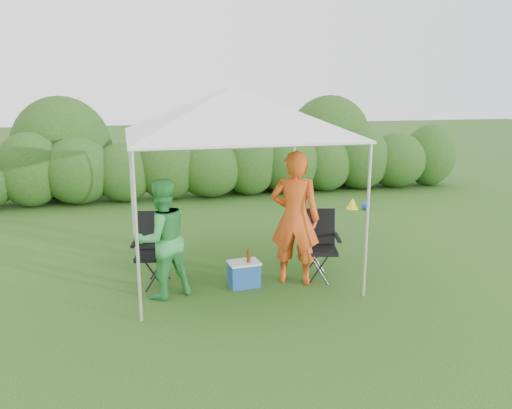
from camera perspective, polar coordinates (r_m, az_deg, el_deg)
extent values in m
plane|color=#315B1C|center=(7.55, -1.69, -8.60)|extent=(70.00, 70.00, 0.00)
ellipsoid|color=#2A5219|center=(13.17, -24.48, 3.62)|extent=(1.58, 1.34, 1.80)
cylinder|color=#382616|center=(13.30, -24.18, 0.43)|extent=(0.12, 0.12, 0.30)
ellipsoid|color=#2A5219|center=(13.04, -19.72, 3.61)|extent=(1.72, 1.47, 1.65)
cylinder|color=#382616|center=(13.16, -19.50, 0.71)|extent=(0.12, 0.12, 0.30)
ellipsoid|color=#2A5219|center=(13.00, -14.90, 3.57)|extent=(1.50, 1.28, 1.50)
cylinder|color=#382616|center=(13.11, -14.74, 0.99)|extent=(0.12, 0.12, 0.30)
ellipsoid|color=#2A5219|center=(13.02, -10.11, 4.33)|extent=(1.65, 1.40, 1.73)
cylinder|color=#382616|center=(13.15, -9.99, 1.26)|extent=(0.12, 0.12, 0.30)
ellipsoid|color=#2A5219|center=(13.17, -5.35, 4.23)|extent=(1.80, 1.53, 1.57)
cylinder|color=#382616|center=(13.28, -5.29, 1.51)|extent=(0.12, 0.12, 0.30)
ellipsoid|color=#2A5219|center=(13.37, -0.72, 4.91)|extent=(1.58, 1.34, 1.80)
cylinder|color=#382616|center=(13.49, -0.71, 1.76)|extent=(0.12, 0.12, 0.30)
ellipsoid|color=#2A5219|center=(13.68, 3.73, 4.75)|extent=(1.72, 1.47, 1.65)
cylinder|color=#382616|center=(13.80, 3.69, 1.98)|extent=(0.12, 0.12, 0.30)
ellipsoid|color=#2A5219|center=(14.08, 7.96, 4.58)|extent=(1.50, 1.28, 1.50)
cylinder|color=#382616|center=(14.17, 7.89, 2.18)|extent=(0.12, 0.12, 0.30)
ellipsoid|color=#2A5219|center=(14.51, 11.98, 5.12)|extent=(1.65, 1.40, 1.73)
cylinder|color=#382616|center=(14.63, 11.85, 2.36)|extent=(0.12, 0.12, 0.30)
ellipsoid|color=#2A5219|center=(15.04, 15.70, 4.90)|extent=(1.80, 1.53, 1.57)
cylinder|color=#382616|center=(15.14, 15.55, 2.51)|extent=(0.12, 0.12, 0.30)
ellipsoid|color=#2A5219|center=(15.61, 19.20, 5.36)|extent=(1.57, 1.34, 1.80)
cylinder|color=#382616|center=(15.72, 19.00, 2.65)|extent=(0.12, 0.12, 0.30)
cylinder|color=silver|center=(6.09, -13.46, -3.85)|extent=(0.04, 0.04, 2.10)
cylinder|color=silver|center=(6.82, 12.59, -1.99)|extent=(0.04, 0.04, 2.10)
cylinder|color=silver|center=(9.01, -14.02, 1.54)|extent=(0.04, 0.04, 2.10)
cylinder|color=silver|center=(9.52, 4.34, 2.49)|extent=(0.04, 0.04, 2.10)
cube|color=white|center=(7.54, -2.67, 7.94)|extent=(3.10, 3.10, 0.03)
pyramid|color=white|center=(7.51, -2.70, 10.71)|extent=(3.10, 3.10, 0.70)
cube|color=black|center=(7.51, 7.03, -5.15)|extent=(0.68, 0.65, 0.05)
cube|color=black|center=(7.65, 6.90, -2.46)|extent=(0.58, 0.30, 0.53)
cube|color=black|center=(7.43, 4.84, -3.74)|extent=(0.18, 0.47, 0.03)
cube|color=black|center=(7.49, 9.28, -3.72)|extent=(0.18, 0.47, 0.03)
cylinder|color=black|center=(7.34, 5.33, -7.41)|extent=(0.03, 0.03, 0.45)
cylinder|color=black|center=(7.39, 9.01, -7.36)|extent=(0.03, 0.03, 0.45)
cylinder|color=black|center=(7.78, 5.05, -6.20)|extent=(0.03, 0.03, 0.45)
cylinder|color=black|center=(7.83, 8.52, -6.17)|extent=(0.03, 0.03, 0.45)
cube|color=black|center=(7.33, -11.25, -5.66)|extent=(0.67, 0.63, 0.06)
cube|color=black|center=(7.47, -11.11, -2.82)|extent=(0.59, 0.27, 0.55)
cube|color=black|center=(7.32, -13.64, -4.18)|extent=(0.15, 0.49, 0.03)
cube|color=black|center=(7.24, -8.97, -4.16)|extent=(0.15, 0.49, 0.03)
cylinder|color=black|center=(7.22, -13.35, -8.02)|extent=(0.03, 0.03, 0.46)
cylinder|color=black|center=(7.15, -9.48, -8.04)|extent=(0.03, 0.03, 0.46)
cylinder|color=black|center=(7.67, -12.75, -6.72)|extent=(0.03, 0.03, 0.46)
cylinder|color=black|center=(7.61, -9.11, -6.73)|extent=(0.03, 0.03, 0.46)
imported|color=#F2541B|center=(7.19, 4.47, -1.56)|extent=(0.85, 0.74, 1.95)
imported|color=green|center=(6.84, -10.71, -3.88)|extent=(0.96, 0.85, 1.64)
cube|color=#214D98|center=(7.27, -1.39, -8.04)|extent=(0.44, 0.33, 0.34)
cube|color=silver|center=(7.20, -1.40, -6.66)|extent=(0.46, 0.35, 0.03)
cylinder|color=#592D0C|center=(7.14, -0.86, -5.78)|extent=(0.06, 0.06, 0.22)
cone|color=yellow|center=(12.12, 10.98, 0.13)|extent=(0.31, 0.31, 0.26)
sphere|color=blue|center=(12.09, 12.44, -0.10)|extent=(0.21, 0.21, 0.21)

